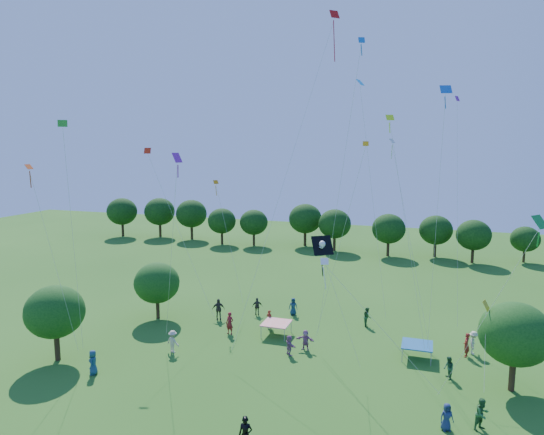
{
  "coord_description": "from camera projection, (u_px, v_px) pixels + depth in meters",
  "views": [
    {
      "loc": [
        9.8,
        -15.62,
        15.62
      ],
      "look_at": [
        0.0,
        14.0,
        11.0
      ],
      "focal_mm": 32.0,
      "sensor_mm": 36.0,
      "label": 1
    }
  ],
  "objects": [
    {
      "name": "small_kite_6",
      "position": [
        402.0,
        199.0,
        33.72
      ],
      "size": [
        3.4,
        0.84,
        14.82
      ],
      "color": "silver"
    },
    {
      "name": "man_in_black",
      "position": [
        245.0,
        435.0,
        24.75
      ],
      "size": [
        0.81,
        0.6,
        1.97
      ],
      "primitive_type": "imported",
      "rotation": [
        0.0,
        0.0,
        0.18
      ],
      "color": "black",
      "rests_on": "ground"
    },
    {
      "name": "crowd_person_6",
      "position": [
        293.0,
        306.0,
        45.09
      ],
      "size": [
        0.87,
        0.58,
        1.62
      ],
      "primitive_type": "imported",
      "rotation": [
        0.0,
        0.0,
        6.49
      ],
      "color": "navy",
      "rests_on": "ground"
    },
    {
      "name": "small_kite_1",
      "position": [
        348.0,
        214.0,
        32.48
      ],
      "size": [
        3.98,
        3.36,
        14.61
      ],
      "color": "#FFA60D"
    },
    {
      "name": "near_tree_east",
      "position": [
        515.0,
        334.0,
        30.69
      ],
      "size": [
        4.47,
        4.47,
        5.83
      ],
      "color": "#422B19",
      "rests_on": "ground"
    },
    {
      "name": "small_kite_10",
      "position": [
        398.0,
        173.0,
        32.93
      ],
      "size": [
        3.25,
        0.9,
        16.41
      ],
      "color": "#C7FF16"
    },
    {
      "name": "small_kite_7",
      "position": [
        366.0,
        136.0,
        38.07
      ],
      "size": [
        2.81,
        1.6,
        19.42
      ],
      "color": "#0E8BD6"
    },
    {
      "name": "small_kite_8",
      "position": [
        42.0,
        215.0,
        31.47
      ],
      "size": [
        1.24,
        2.42,
        13.17
      ],
      "color": "#D0400C"
    },
    {
      "name": "small_kite_9",
      "position": [
        221.0,
        207.0,
        45.97
      ],
      "size": [
        3.84,
        2.45,
        11.08
      ],
      "color": "orange"
    },
    {
      "name": "small_kite_3",
      "position": [
        523.0,
        252.0,
        22.26
      ],
      "size": [
        4.16,
        4.67,
        11.28
      ],
      "color": "#188429"
    },
    {
      "name": "crowd_person_5",
      "position": [
        305.0,
        340.0,
        37.37
      ],
      "size": [
        1.51,
        0.64,
        1.58
      ],
      "primitive_type": "imported",
      "rotation": [
        0.0,
        0.0,
        -0.08
      ],
      "color": "#9B5A8D",
      "rests_on": "ground"
    },
    {
      "name": "crowd_person_9",
      "position": [
        173.0,
        341.0,
        36.87
      ],
      "size": [
        1.22,
        0.77,
        1.74
      ],
      "primitive_type": "imported",
      "rotation": [
        0.0,
        0.0,
        2.89
      ],
      "color": "#C5B39D",
      "rests_on": "ground"
    },
    {
      "name": "small_kite_13",
      "position": [
        457.0,
        165.0,
        39.22
      ],
      "size": [
        1.04,
        3.54,
        18.35
      ],
      "color": "purple"
    },
    {
      "name": "small_kite_14",
      "position": [
        348.0,
        293.0,
        26.65
      ],
      "size": [
        6.64,
        3.05,
        8.29
      ],
      "color": "white"
    },
    {
      "name": "small_kite_5",
      "position": [
        175.0,
        201.0,
        29.4
      ],
      "size": [
        5.29,
        6.94,
        13.94
      ],
      "color": "purple"
    },
    {
      "name": "small_kite_12",
      "position": [
        443.0,
        137.0,
        31.97
      ],
      "size": [
        0.82,
        0.91,
        18.24
      ],
      "color": "#1256B4"
    },
    {
      "name": "crowd_person_13",
      "position": [
        466.0,
        345.0,
        36.1
      ],
      "size": [
        0.54,
        0.74,
        1.83
      ],
      "primitive_type": "imported",
      "rotation": [
        0.0,
        0.0,
        4.56
      ],
      "color": "maroon",
      "rests_on": "ground"
    },
    {
      "name": "small_kite_0",
      "position": [
        162.0,
        187.0,
        41.07
      ],
      "size": [
        6.31,
        0.46,
        14.17
      ],
      "color": "red"
    },
    {
      "name": "small_kite_11",
      "position": [
        68.0,
        185.0,
        29.99
      ],
      "size": [
        2.63,
        3.58,
        15.85
      ],
      "color": "green"
    },
    {
      "name": "tent_red_stripe",
      "position": [
        276.0,
        323.0,
        40.21
      ],
      "size": [
        2.2,
        2.2,
        1.1
      ],
      "color": "red",
      "rests_on": "ground"
    },
    {
      "name": "small_kite_4",
      "position": [
        346.0,
        145.0,
        32.71
      ],
      "size": [
        3.36,
        2.64,
        21.17
      ],
      "color": "blue"
    },
    {
      "name": "pirate_kite",
      "position": [
        323.0,
        246.0,
        29.49
      ],
      "size": [
        3.01,
        2.36,
        8.86
      ],
      "color": "black"
    },
    {
      "name": "small_kite_2",
      "position": [
        486.0,
        312.0,
        30.75
      ],
      "size": [
        0.55,
        3.87,
        4.52
      ],
      "color": "gold"
    },
    {
      "name": "treeline",
      "position": [
        348.0,
        224.0,
        71.99
      ],
      "size": [
        88.01,
        8.77,
        6.77
      ],
      "color": "#422B19",
      "rests_on": "ground"
    },
    {
      "name": "crowd_person_7",
      "position": [
        269.0,
        319.0,
        41.83
      ],
      "size": [
        0.68,
        0.52,
        1.61
      ],
      "primitive_type": "imported",
      "rotation": [
        0.0,
        0.0,
        2.89
      ],
      "color": "maroon",
      "rests_on": "ground"
    },
    {
      "name": "crowd_person_14",
      "position": [
        449.0,
        368.0,
        32.65
      ],
      "size": [
        0.63,
        0.86,
        1.56
      ],
      "primitive_type": "imported",
      "rotation": [
        0.0,
        0.0,
        5.01
      ],
      "color": "#214D30",
      "rests_on": "ground"
    },
    {
      "name": "tent_blue",
      "position": [
        417.0,
        345.0,
        35.82
      ],
      "size": [
        2.2,
        2.2,
        1.1
      ],
      "color": "#165692",
      "rests_on": "ground"
    },
    {
      "name": "crowd_person_4",
      "position": [
        218.0,
        309.0,
        43.89
      ],
      "size": [
        1.24,
        1.0,
        1.93
      ],
      "primitive_type": "imported",
      "rotation": [
        0.0,
        0.0,
        0.51
      ],
      "color": "#39312D",
      "rests_on": "ground"
    },
    {
      "name": "crowd_person_11",
      "position": [
        289.0,
        345.0,
        36.46
      ],
      "size": [
        1.32,
        1.4,
        1.52
      ],
      "primitive_type": "imported",
      "rotation": [
        0.0,
        0.0,
        2.3
      ],
      "color": "#935585",
      "rests_on": "ground"
    },
    {
      "name": "near_tree_west",
      "position": [
        55.0,
        312.0,
        35.14
      ],
      "size": [
        4.24,
        4.24,
        5.61
      ],
      "color": "#422B19",
      "rests_on": "ground"
    },
    {
      "name": "crowd_person_3",
      "position": [
        473.0,
        343.0,
        36.52
      ],
      "size": [
        0.69,
        1.24,
        1.8
      ],
      "primitive_type": "imported",
      "rotation": [
        0.0,
        0.0,
        1.43
      ],
      "color": "beige",
      "rests_on": "ground"
    },
    {
      "name": "crowd_person_10",
      "position": [
        257.0,
        306.0,
        45.07
      ],
      "size": [
        1.06,
        0.79,
        1.65
      ],
      "primitive_type": "imported",
      "rotation": [
        0.0,
        0.0,
        3.55
      ],
      "color": "#3D3831",
      "rests_on": "ground"
    },
    {
      "name": "near_tree_north",
      "position": [
        157.0,
        283.0,
        43.87
      ],
      "size": [
        4.1,
        4.1,
        5.18
      ],
      "color": "#422B19",
      "rests_on": "ground"
    },
    {
      "name": "crowd_person_0",
      "position": [
        447.0,
        417.0,
        26.76
      ],
      "size": [
        0.87,
        0.7,
        1.56
      ],
      "primitive_type": "imported",
      "rotation": [
        0.0,
        0.0,
        0.43
      ],
      "color": "navy",
      "rests_on": "ground"
    },
    {
      "name": "crowd_person_8",
      "position": [
        367.0,
        317.0,
        42.3
      ],
      "size": [
        0.61,
        0.9,
        1.68
      ],
      "primitive_type": "imported",
      "rotation": [
        0.0,
        0.0,
        1.78
      ],
      "color": "#245528",
      "rests_on": "ground"
    },
    {
      "name": "crowd_person_1",
      "position": [
        230.0,
        323.0,
        40.45
      ],
      "size": [
        0.77,
        0.56,
        1.89
      ],
      "primitive_type": "imported",
      "rotation": [
        0.0,
        0.0,
        6.12
      ],
      "color": "maroon",
      "rests_on": "ground"
    },
    {
      "name": "crowd_person_12",
      "position": [
        93.0,
        362.0,
        33.32
      ],
      "size": [
        0.74,
        0.96,
        1.73
      ],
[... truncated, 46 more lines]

